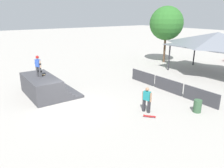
{
  "coord_description": "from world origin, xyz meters",
  "views": [
    {
      "loc": [
        13.21,
        -5.56,
        6.22
      ],
      "look_at": [
        -0.37,
        3.89,
        0.86
      ],
      "focal_mm": 35.0,
      "sensor_mm": 36.0,
      "label": 1
    }
  ],
  "objects": [
    {
      "name": "trash_bin",
      "position": [
        5.61,
        6.57,
        0.42
      ],
      "size": [
        0.52,
        0.52,
        0.85
      ],
      "primitive_type": "cylinder",
      "color": "#385B3D",
      "rests_on": "ground"
    },
    {
      "name": "ground_plane",
      "position": [
        0.0,
        0.0,
        0.0
      ],
      "size": [
        160.0,
        160.0,
        0.0
      ],
      "primitive_type": "plane",
      "color": "#ADA8A0"
    },
    {
      "name": "barrier_fence",
      "position": [
        1.75,
        8.08,
        0.53
      ],
      "size": [
        9.0,
        0.12,
        1.05
      ],
      "color": "#3D3D42",
      "rests_on": "ground"
    },
    {
      "name": "pavilion_shelter",
      "position": [
        0.93,
        16.01,
        3.64
      ],
      "size": [
        9.56,
        5.43,
        4.44
      ],
      "color": "#2D2D33",
      "rests_on": "ground"
    },
    {
      "name": "bystander_walking",
      "position": [
        3.68,
        3.83,
        0.95
      ],
      "size": [
        0.69,
        0.34,
        1.71
      ],
      "rotation": [
        0.0,
        0.0,
        3.42
      ],
      "color": "#2D2D33",
      "rests_on": "ground"
    },
    {
      "name": "quarter_pipe_ramp",
      "position": [
        -3.24,
        -0.61,
        0.7
      ],
      "size": [
        4.54,
        3.59,
        1.56
      ],
      "color": "#424247",
      "rests_on": "ground"
    },
    {
      "name": "tree_beside_pavilion",
      "position": [
        -6.52,
        16.63,
        5.01
      ],
      "size": [
        4.26,
        4.26,
        7.16
      ],
      "color": "brown",
      "rests_on": "ground"
    },
    {
      "name": "skateboard_on_deck",
      "position": [
        -3.69,
        -0.66,
        1.61
      ],
      "size": [
        0.81,
        0.52,
        0.09
      ],
      "rotation": [
        0.0,
        0.0,
        0.43
      ],
      "color": "red",
      "rests_on": "quarter_pipe_ramp"
    },
    {
      "name": "skateboard_on_ground",
      "position": [
        4.34,
        3.45,
        0.06
      ],
      "size": [
        0.7,
        0.67,
        0.09
      ],
      "rotation": [
        0.0,
        0.0,
        3.89
      ],
      "color": "blue",
      "rests_on": "ground"
    },
    {
      "name": "skater_on_deck",
      "position": [
        -3.31,
        -0.92,
        2.5
      ],
      "size": [
        0.71,
        0.39,
        1.65
      ],
      "rotation": [
        0.0,
        0.0,
        0.36
      ],
      "color": "#4C4C51",
      "rests_on": "quarter_pipe_ramp"
    }
  ]
}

